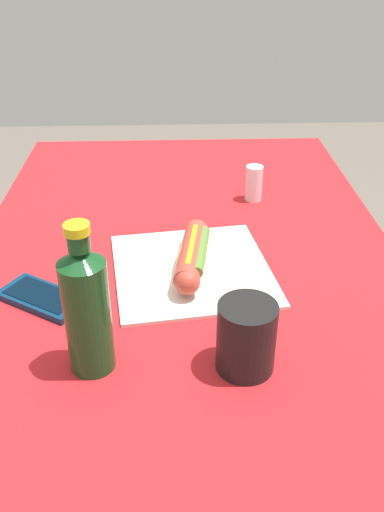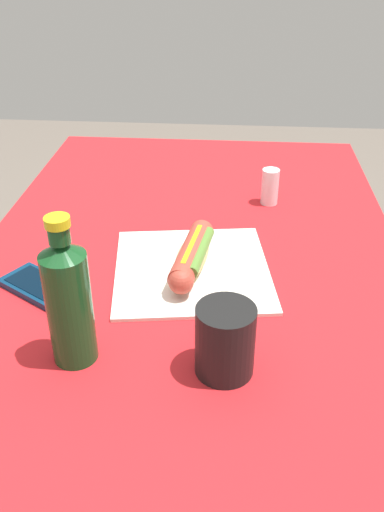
{
  "view_description": "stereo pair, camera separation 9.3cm",
  "coord_description": "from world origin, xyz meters",
  "px_view_note": "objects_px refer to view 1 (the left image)",
  "views": [
    {
      "loc": [
        0.87,
        -0.02,
        1.27
      ],
      "look_at": [
        0.08,
        0.01,
        0.78
      ],
      "focal_mm": 38.58,
      "sensor_mm": 36.0,
      "label": 1
    },
    {
      "loc": [
        0.87,
        0.07,
        1.27
      ],
      "look_at": [
        0.08,
        0.01,
        0.78
      ],
      "focal_mm": 38.58,
      "sensor_mm": 36.0,
      "label": 2
    }
  ],
  "objects_px": {
    "soda_bottle": "(87,308)",
    "drinking_cup": "(246,337)",
    "cell_phone": "(42,297)",
    "salt_shaker": "(254,183)",
    "hot_dog": "(193,255)"
  },
  "relations": [
    {
      "from": "soda_bottle",
      "to": "salt_shaker",
      "type": "bearing_deg",
      "value": 150.56
    },
    {
      "from": "cell_phone",
      "to": "soda_bottle",
      "type": "xyz_separation_m",
      "value": [
        0.15,
        0.1,
        0.09
      ]
    },
    {
      "from": "soda_bottle",
      "to": "drinking_cup",
      "type": "distance_m",
      "value": 0.21
    },
    {
      "from": "soda_bottle",
      "to": "drinking_cup",
      "type": "xyz_separation_m",
      "value": [
        0.01,
        0.2,
        -0.05
      ]
    },
    {
      "from": "drinking_cup",
      "to": "salt_shaker",
      "type": "height_order",
      "value": "drinking_cup"
    },
    {
      "from": "soda_bottle",
      "to": "drinking_cup",
      "type": "relative_size",
      "value": 2.16
    },
    {
      "from": "cell_phone",
      "to": "drinking_cup",
      "type": "height_order",
      "value": "drinking_cup"
    },
    {
      "from": "drinking_cup",
      "to": "salt_shaker",
      "type": "bearing_deg",
      "value": 171.13
    },
    {
      "from": "hot_dog",
      "to": "cell_phone",
      "type": "distance_m",
      "value": 0.25
    },
    {
      "from": "soda_bottle",
      "to": "drinking_cup",
      "type": "height_order",
      "value": "soda_bottle"
    },
    {
      "from": "soda_bottle",
      "to": "salt_shaker",
      "type": "relative_size",
      "value": 2.85
    },
    {
      "from": "hot_dog",
      "to": "cell_phone",
      "type": "bearing_deg",
      "value": -72.39
    },
    {
      "from": "salt_shaker",
      "to": "soda_bottle",
      "type": "bearing_deg",
      "value": -29.44
    },
    {
      "from": "hot_dog",
      "to": "salt_shaker",
      "type": "bearing_deg",
      "value": 152.99
    },
    {
      "from": "cell_phone",
      "to": "salt_shaker",
      "type": "bearing_deg",
      "value": 132.74
    }
  ]
}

